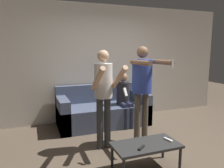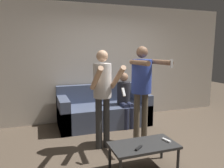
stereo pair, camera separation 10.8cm
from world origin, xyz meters
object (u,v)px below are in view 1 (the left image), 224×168
at_px(couch, 103,111).
at_px(remote_near, 141,148).
at_px(remote_far, 168,140).
at_px(person_standing_left, 104,89).
at_px(person_standing_right, 142,82).
at_px(coffee_table, 146,147).
at_px(person_seated, 124,97).

bearing_deg(couch, remote_near, -94.20).
height_order(remote_near, remote_far, same).
xyz_separation_m(couch, remote_far, (0.33, -2.00, 0.09)).
xyz_separation_m(person_standing_left, person_standing_right, (0.71, 0.00, 0.08)).
height_order(coffee_table, remote_far, remote_far).
relative_size(couch, person_standing_left, 1.19).
distance_m(person_seated, remote_far, 1.81).
bearing_deg(remote_far, person_seated, 86.88).
height_order(couch, remote_far, couch).
relative_size(person_seated, coffee_table, 1.25).
distance_m(person_standing_right, person_seated, 1.04).
relative_size(remote_near, remote_far, 0.92).
height_order(couch, coffee_table, couch).
height_order(person_standing_left, person_seated, person_standing_left).
relative_size(couch, person_standing_right, 1.15).
xyz_separation_m(couch, person_standing_right, (0.36, -1.15, 0.81)).
bearing_deg(person_seated, remote_far, -93.12).
bearing_deg(couch, person_standing_left, -107.23).
height_order(person_standing_right, coffee_table, person_standing_right).
bearing_deg(coffee_table, person_seated, 75.73).
xyz_separation_m(couch, remote_near, (-0.15, -2.09, 0.09)).
xyz_separation_m(person_standing_left, coffee_table, (0.33, -0.84, -0.69)).
relative_size(person_seated, remote_near, 8.24).
distance_m(person_seated, coffee_table, 1.85).
distance_m(person_standing_left, remote_near, 1.15).
distance_m(person_seated, remote_near, 1.98).
bearing_deg(remote_far, coffee_table, 177.40).
bearing_deg(coffee_table, couch, 89.27).
bearing_deg(couch, person_standing_right, -72.71).
bearing_deg(person_seated, person_standing_right, -94.14).
height_order(person_standing_left, remote_near, person_standing_left).
relative_size(person_standing_left, person_seated, 1.42).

